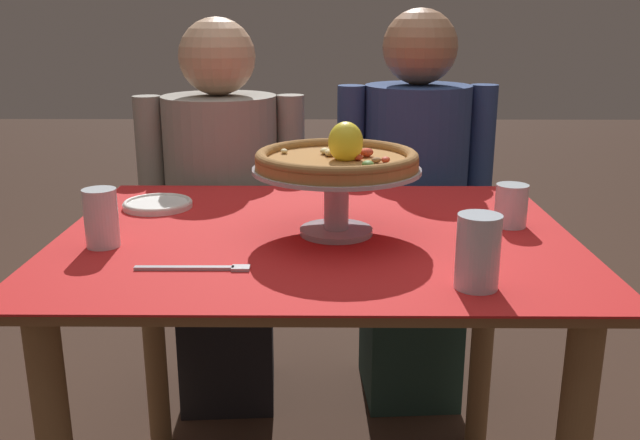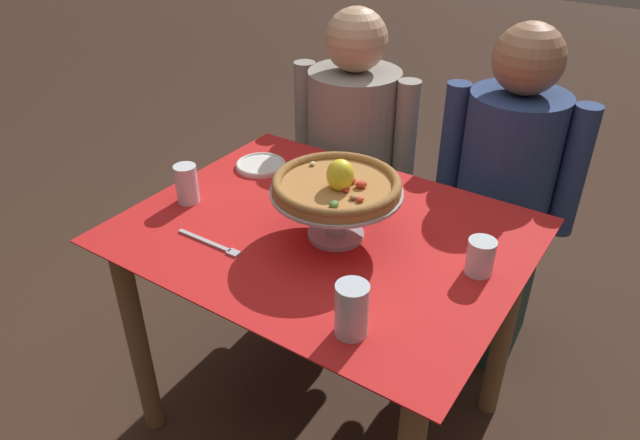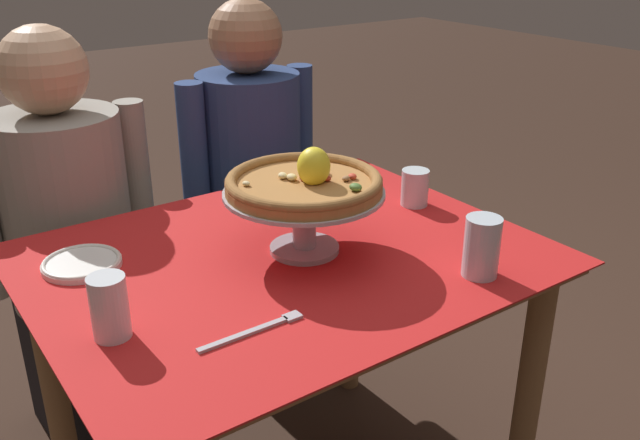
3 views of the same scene
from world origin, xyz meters
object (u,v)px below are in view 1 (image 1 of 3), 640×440
object	(u,v)px
water_glass_side_right	(511,208)
diner_right	(413,223)
diner_left	(224,226)
pizza_stand	(336,187)
pizza	(338,158)
water_glass_side_left	(102,222)
side_plate	(158,204)
dinner_fork	(199,268)
water_glass_front_right	(478,256)

from	to	relation	value
water_glass_side_right	diner_right	world-z (taller)	diner_right
diner_left	diner_right	size ratio (longest dim) A/B	0.98
pizza_stand	pizza	bearing A→B (deg)	-28.66
water_glass_side_left	diner_left	world-z (taller)	diner_left
pizza_stand	water_glass_side_left	size ratio (longest dim) A/B	2.97
pizza	diner_left	distance (m)	0.79
water_glass_side_right	side_plate	xyz separation A→B (m)	(-0.79, 0.14, -0.03)
pizza_stand	water_glass_side_left	world-z (taller)	pizza_stand
dinner_fork	diner_left	world-z (taller)	diner_left
water_glass_front_right	water_glass_side_left	distance (m)	0.71
pizza_stand	water_glass_side_right	xyz separation A→B (m)	(0.37, 0.06, -0.06)
diner_left	dinner_fork	bearing A→B (deg)	-84.32
pizza_stand	water_glass_side_left	xyz separation A→B (m)	(-0.46, -0.08, -0.05)
pizza_stand	water_glass_front_right	bearing A→B (deg)	-52.43
dinner_fork	water_glass_side_right	bearing A→B (deg)	23.86
pizza	side_plate	size ratio (longest dim) A/B	2.03
pizza	water_glass_side_right	xyz separation A→B (m)	(0.37, 0.06, -0.12)
dinner_fork	pizza	bearing A→B (deg)	40.83
water_glass_front_right	diner_right	bearing A→B (deg)	88.85
dinner_fork	diner_right	size ratio (longest dim) A/B	0.17
water_glass_side_left	diner_left	xyz separation A→B (m)	(0.13, 0.72, -0.22)
side_plate	dinner_fork	size ratio (longest dim) A/B	0.79
side_plate	diner_left	size ratio (longest dim) A/B	0.14
pizza_stand	dinner_fork	world-z (taller)	pizza_stand
water_glass_side_left	diner_left	size ratio (longest dim) A/B	0.10
diner_left	water_glass_side_left	bearing A→B (deg)	-99.87
pizza_stand	diner_left	world-z (taller)	diner_left
side_plate	water_glass_side_left	bearing A→B (deg)	-97.54
pizza	side_plate	xyz separation A→B (m)	(-0.42, 0.20, -0.15)
water_glass_side_right	diner_right	size ratio (longest dim) A/B	0.08
pizza	side_plate	distance (m)	0.49
side_plate	pizza	bearing A→B (deg)	-26.04
water_glass_front_right	dinner_fork	bearing A→B (deg)	170.38
water_glass_side_left	pizza	bearing A→B (deg)	10.33
diner_left	water_glass_front_right	bearing A→B (deg)	-59.14
pizza_stand	pizza	xyz separation A→B (m)	(0.00, -0.00, 0.06)
pizza	dinner_fork	distance (m)	0.36
water_glass_side_right	dinner_fork	bearing A→B (deg)	-156.14
pizza_stand	dinner_fork	size ratio (longest dim) A/B	1.67
pizza_stand	pizza	size ratio (longest dim) A/B	1.04
diner_right	side_plate	bearing A→B (deg)	-145.50
pizza_stand	diner_left	bearing A→B (deg)	117.40
water_glass_front_right	diner_left	xyz separation A→B (m)	(-0.56, 0.93, -0.23)
water_glass_side_left	dinner_fork	xyz separation A→B (m)	(0.21, -0.13, -0.05)
diner_left	water_glass_side_right	bearing A→B (deg)	-39.41
dinner_fork	diner_right	distance (m)	1.02
water_glass_front_right	diner_left	distance (m)	1.11
side_plate	diner_right	xyz separation A→B (m)	(0.66, 0.46, -0.18)
dinner_fork	water_glass_side_left	bearing A→B (deg)	148.20
water_glass_front_right	diner_left	bearing A→B (deg)	120.86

